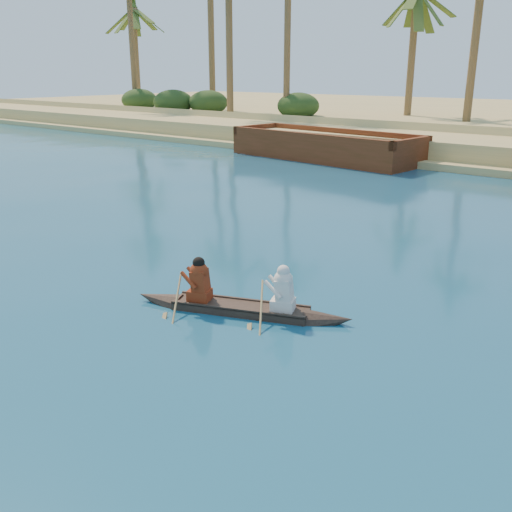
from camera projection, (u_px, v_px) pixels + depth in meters
The scene contains 2 objects.
canoe at pixel (240, 301), 11.80m from camera, with size 4.56×2.34×1.29m.
barge_left at pixel (325, 147), 32.34m from camera, with size 11.49×4.82×1.86m.
Camera 1 is at (-0.87, -5.84, 4.79)m, focal length 40.00 mm.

